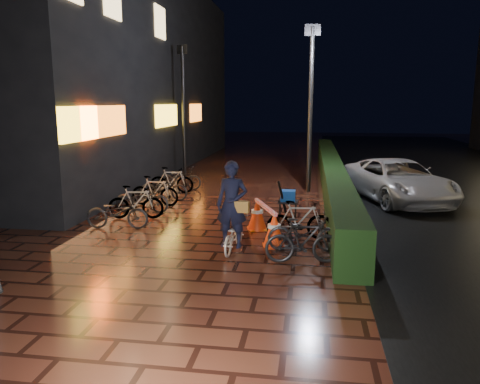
% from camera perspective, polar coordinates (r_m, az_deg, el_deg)
% --- Properties ---
extents(ground, '(80.00, 80.00, 0.00)m').
position_cam_1_polar(ground, '(10.72, -5.26, -6.24)').
color(ground, '#381911').
rests_on(ground, ground).
extents(hedge, '(0.70, 20.00, 1.00)m').
position_cam_1_polar(hedge, '(18.15, 11.07, 2.32)').
color(hedge, black).
rests_on(hedge, ground).
extents(van, '(3.57, 5.23, 1.33)m').
position_cam_1_polar(van, '(15.85, 18.65, 1.33)').
color(van, '#AFAFB4').
rests_on(van, ground).
extents(storefront_block, '(12.09, 22.00, 9.00)m').
position_cam_1_polar(storefront_block, '(24.60, -21.18, 13.35)').
color(storefront_block, black).
rests_on(storefront_block, ground).
extents(lamp_post_hedge, '(0.54, 0.15, 5.72)m').
position_cam_1_polar(lamp_post_hedge, '(16.65, 8.61, 10.79)').
color(lamp_post_hedge, black).
rests_on(lamp_post_hedge, ground).
extents(lamp_post_sf, '(0.51, 0.28, 5.49)m').
position_cam_1_polar(lamp_post_sf, '(20.42, -6.90, 10.48)').
color(lamp_post_sf, black).
rests_on(lamp_post_sf, ground).
extents(cyclist, '(0.73, 1.41, 1.96)m').
position_cam_1_polar(cyclist, '(9.91, -0.90, -3.25)').
color(cyclist, silver).
rests_on(cyclist, ground).
extents(traffic_barrier, '(1.08, 1.90, 0.78)m').
position_cam_1_polar(traffic_barrier, '(11.06, 3.08, -3.58)').
color(traffic_barrier, '#F6380C').
rests_on(traffic_barrier, ground).
extents(cart_assembly, '(0.57, 0.57, 1.04)m').
position_cam_1_polar(cart_assembly, '(13.14, 5.81, -0.64)').
color(cart_assembly, black).
rests_on(cart_assembly, ground).
extents(parked_bikes_storefront, '(1.71, 6.18, 0.92)m').
position_cam_1_polar(parked_bikes_storefront, '(14.68, -10.37, 0.06)').
color(parked_bikes_storefront, black).
rests_on(parked_bikes_storefront, ground).
extents(parked_bikes_hedge, '(1.72, 2.28, 0.92)m').
position_cam_1_polar(parked_bikes_hedge, '(10.14, 7.63, -4.69)').
color(parked_bikes_hedge, black).
rests_on(parked_bikes_hedge, ground).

